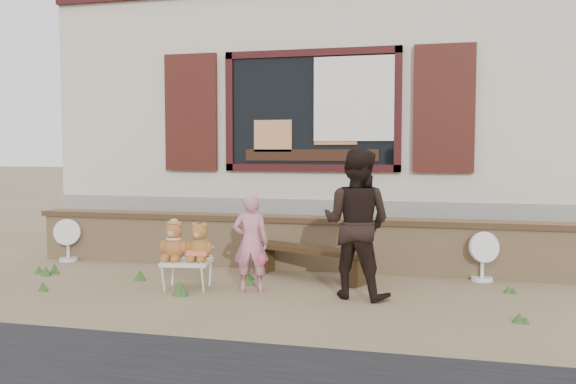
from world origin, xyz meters
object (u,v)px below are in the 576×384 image
(bench, at_px, (309,256))
(teddy_bear_left, at_px, (174,240))
(child, at_px, (251,243))
(teddy_bear_right, at_px, (200,241))
(adult, at_px, (357,223))
(folding_chair, at_px, (187,263))

(bench, distance_m, teddy_bear_left, 1.58)
(bench, relative_size, child, 1.42)
(teddy_bear_right, relative_size, adult, 0.28)
(bench, bearing_deg, teddy_bear_left, -126.91)
(folding_chair, relative_size, teddy_bear_left, 1.29)
(teddy_bear_left, distance_m, adult, 1.98)
(teddy_bear_right, distance_m, child, 0.57)
(bench, relative_size, adult, 0.97)
(folding_chair, bearing_deg, teddy_bear_right, -0.00)
(adult, bearing_deg, teddy_bear_left, 16.85)
(bench, relative_size, teddy_bear_right, 3.48)
(bench, xyz_separation_m, teddy_bear_right, (-1.05, -0.78, 0.25))
(child, relative_size, adult, 0.69)
(folding_chair, relative_size, adult, 0.37)
(child, bearing_deg, teddy_bear_left, -8.14)
(bench, bearing_deg, teddy_bear_right, -122.11)
(bench, xyz_separation_m, adult, (0.65, -0.75, 0.48))
(teddy_bear_left, distance_m, teddy_bear_right, 0.28)
(teddy_bear_left, bearing_deg, folding_chair, 0.00)
(teddy_bear_left, bearing_deg, child, -4.69)
(child, xyz_separation_m, adult, (1.12, 0.01, 0.24))
(teddy_bear_left, xyz_separation_m, child, (0.85, 0.06, -0.00))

